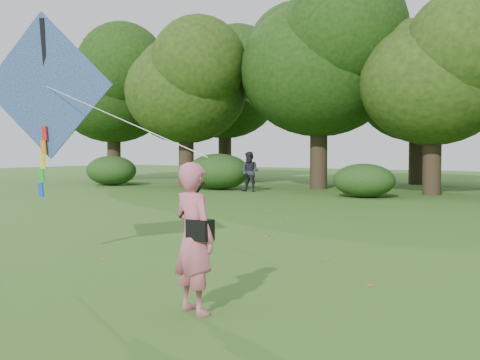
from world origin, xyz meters
The scene contains 7 objects.
ground centered at (0.00, 0.00, 0.00)m, with size 100.00×100.00×0.00m, color #265114.
man_kite_flyer centered at (0.96, -0.89, 0.94)m, with size 0.69×0.45×1.88m, color #CD6077.
bystander_left centered at (-9.74, 17.22, 0.95)m, with size 0.93×0.72×1.90m, color #282835.
crossbody_bag centered at (1.07, -0.92, 1.07)m, with size 0.43×0.20×0.73m.
flying_kite centered at (-3.42, 0.43, 3.13)m, with size 5.89×1.82×3.32m.
shrub_band centered at (-0.72, 17.60, 0.86)m, with size 39.15×3.22×1.88m.
fallen_leaves centered at (-1.66, 5.00, 0.01)m, with size 8.50×9.33×0.01m.
Camera 1 is at (5.51, -6.76, 2.05)m, focal length 45.00 mm.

